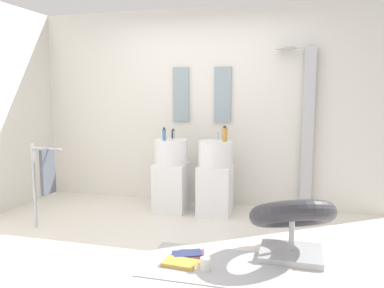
% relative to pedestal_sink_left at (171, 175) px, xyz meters
% --- Properties ---
extents(ground_plane, '(4.80, 3.60, 0.04)m').
position_rel_pedestal_sink_left_xyz_m(ground_plane, '(0.28, -1.15, -0.49)').
color(ground_plane, silver).
extents(rear_partition, '(4.80, 0.10, 2.60)m').
position_rel_pedestal_sink_left_xyz_m(rear_partition, '(0.28, 0.50, 0.83)').
color(rear_partition, silver).
rests_on(rear_partition, ground_plane).
extents(pedestal_sink_left, '(0.42, 0.42, 1.02)m').
position_rel_pedestal_sink_left_xyz_m(pedestal_sink_left, '(0.00, 0.00, 0.00)').
color(pedestal_sink_left, white).
rests_on(pedestal_sink_left, ground_plane).
extents(pedestal_sink_right, '(0.42, 0.42, 1.02)m').
position_rel_pedestal_sink_left_xyz_m(pedestal_sink_right, '(0.57, 0.00, 0.00)').
color(pedestal_sink_right, white).
rests_on(pedestal_sink_right, ground_plane).
extents(vanity_mirror_left, '(0.22, 0.03, 0.72)m').
position_rel_pedestal_sink_left_xyz_m(vanity_mirror_left, '(0.00, 0.43, 1.01)').
color(vanity_mirror_left, '#8C9EA8').
extents(vanity_mirror_right, '(0.22, 0.03, 0.72)m').
position_rel_pedestal_sink_left_xyz_m(vanity_mirror_right, '(0.57, 0.43, 1.01)').
color(vanity_mirror_right, '#8C9EA8').
extents(shower_column, '(0.49, 0.24, 2.05)m').
position_rel_pedestal_sink_left_xyz_m(shower_column, '(1.63, 0.38, 0.61)').
color(shower_column, '#B7BABF').
rests_on(shower_column, ground_plane).
extents(lounge_chair, '(1.00, 1.01, 0.65)m').
position_rel_pedestal_sink_left_xyz_m(lounge_chair, '(1.51, -1.07, -0.12)').
color(lounge_chair, '#B7BABF').
rests_on(lounge_chair, ground_plane).
extents(towel_rack, '(0.37, 0.22, 0.95)m').
position_rel_pedestal_sink_left_xyz_m(towel_rack, '(-1.11, -1.01, 0.16)').
color(towel_rack, '#B7BABF').
rests_on(towel_rack, ground_plane).
extents(area_rug, '(1.27, 0.75, 0.01)m').
position_rel_pedestal_sink_left_xyz_m(area_rug, '(0.89, -1.44, -0.46)').
color(area_rug, '#B2B2B7').
rests_on(area_rug, ground_plane).
extents(magazine_navy, '(0.31, 0.26, 0.03)m').
position_rel_pedestal_sink_left_xyz_m(magazine_navy, '(0.59, -1.33, -0.44)').
color(magazine_navy, navy).
rests_on(magazine_navy, area_rug).
extents(magazine_red, '(0.27, 0.24, 0.02)m').
position_rel_pedestal_sink_left_xyz_m(magazine_red, '(0.62, -1.30, -0.45)').
color(magazine_red, '#B73838').
rests_on(magazine_red, area_rug).
extents(magazine_ochre, '(0.30, 0.20, 0.03)m').
position_rel_pedestal_sink_left_xyz_m(magazine_ochre, '(0.58, -1.52, -0.44)').
color(magazine_ochre, gold).
rests_on(magazine_ochre, area_rug).
extents(coffee_mug, '(0.09, 0.09, 0.11)m').
position_rel_pedestal_sink_left_xyz_m(coffee_mug, '(0.81, -1.56, -0.40)').
color(coffee_mug, white).
rests_on(coffee_mug, area_rug).
extents(soap_bottle_green, '(0.05, 0.05, 0.15)m').
position_rel_pedestal_sink_left_xyz_m(soap_bottle_green, '(-0.11, 0.06, 0.51)').
color(soap_bottle_green, '#59996B').
rests_on(soap_bottle_green, pedestal_sink_left).
extents(soap_bottle_amber, '(0.06, 0.06, 0.19)m').
position_rel_pedestal_sink_left_xyz_m(soap_bottle_amber, '(0.69, -0.03, 0.54)').
color(soap_bottle_amber, '#C68C38').
rests_on(soap_bottle_amber, pedestal_sink_right).
extents(soap_bottle_blue, '(0.04, 0.04, 0.15)m').
position_rel_pedestal_sink_left_xyz_m(soap_bottle_blue, '(-0.05, -0.11, 0.52)').
color(soap_bottle_blue, '#4C72B7').
rests_on(soap_bottle_blue, pedestal_sink_left).
extents(soap_bottle_clear, '(0.04, 0.04, 0.16)m').
position_rel_pedestal_sink_left_xyz_m(soap_bottle_clear, '(0.68, -0.04, 0.52)').
color(soap_bottle_clear, silver).
rests_on(soap_bottle_clear, pedestal_sink_right).
extents(soap_bottle_black, '(0.04, 0.04, 0.12)m').
position_rel_pedestal_sink_left_xyz_m(soap_bottle_black, '(-0.01, 0.13, 0.50)').
color(soap_bottle_black, black).
rests_on(soap_bottle_black, pedestal_sink_left).
extents(soap_bottle_grey, '(0.05, 0.05, 0.17)m').
position_rel_pedestal_sink_left_xyz_m(soap_bottle_grey, '(0.65, 0.12, 0.52)').
color(soap_bottle_grey, '#99999E').
rests_on(soap_bottle_grey, pedestal_sink_right).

